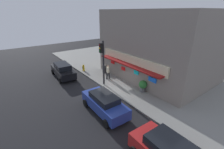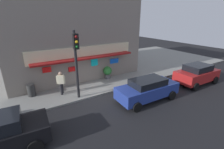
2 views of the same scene
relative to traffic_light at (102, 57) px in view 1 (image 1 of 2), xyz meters
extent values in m
plane|color=black|center=(1.61, -0.30, -3.09)|extent=(55.21, 55.21, 0.00)
cube|color=gray|center=(1.61, 5.76, -3.03)|extent=(36.81, 12.11, 0.12)
cube|color=gray|center=(1.55, 6.77, 0.74)|extent=(11.67, 8.60, 7.42)
cube|color=beige|center=(1.55, 2.40, -0.35)|extent=(8.87, 0.16, 0.99)
cube|color=maroon|center=(1.55, 2.05, -0.72)|extent=(8.40, 0.90, 0.12)
cube|color=red|center=(-1.51, 2.42, -1.31)|extent=(0.63, 0.08, 0.41)
cube|color=red|center=(0.41, 2.42, -1.58)|extent=(0.60, 0.08, 0.38)
cube|color=#19D8E5|center=(2.40, 2.42, -1.32)|extent=(0.61, 0.08, 0.59)
cube|color=blue|center=(4.45, 2.42, -1.47)|extent=(0.89, 0.08, 0.43)
cylinder|color=black|center=(0.00, 0.11, -0.66)|extent=(0.18, 0.18, 4.61)
cube|color=black|center=(0.00, -0.14, 0.97)|extent=(0.32, 0.28, 0.95)
sphere|color=maroon|center=(0.00, -0.29, 1.27)|extent=(0.18, 0.18, 0.18)
sphere|color=yellow|center=(0.00, -0.29, 0.97)|extent=(0.18, 0.18, 0.18)
sphere|color=#0F4C19|center=(0.00, -0.29, 0.67)|extent=(0.18, 0.18, 0.18)
cylinder|color=gold|center=(-4.95, 0.23, -2.65)|extent=(0.28, 0.28, 0.64)
sphere|color=gold|center=(-4.95, 0.23, -2.25)|extent=(0.24, 0.24, 0.24)
cylinder|color=gold|center=(-5.15, 0.23, -2.62)|extent=(0.12, 0.10, 0.10)
cylinder|color=gold|center=(-4.75, 0.23, -2.62)|extent=(0.12, 0.10, 0.10)
cylinder|color=#2D2D2D|center=(-2.79, 2.10, -2.52)|extent=(0.54, 0.54, 0.90)
cylinder|color=black|center=(-0.91, 1.14, -2.56)|extent=(0.21, 0.21, 0.83)
cylinder|color=black|center=(-0.79, 1.37, -2.56)|extent=(0.21, 0.21, 0.83)
cube|color=beige|center=(-0.85, 1.25, -1.82)|extent=(0.52, 0.42, 0.64)
sphere|color=tan|center=(-0.85, 1.25, -1.37)|extent=(0.22, 0.22, 0.22)
cylinder|color=beige|center=(-0.62, 1.14, -1.86)|extent=(0.13, 0.13, 0.57)
cylinder|color=beige|center=(-1.08, 1.37, -1.86)|extent=(0.13, 0.13, 0.57)
cylinder|color=#59595B|center=(3.58, 2.21, -2.77)|extent=(0.50, 0.50, 0.41)
sphere|color=#2D7A33|center=(3.58, 2.21, -2.22)|extent=(0.79, 0.79, 0.79)
cube|color=black|center=(-4.81, -2.52, -2.40)|extent=(4.67, 1.98, 0.75)
cube|color=black|center=(-4.81, -2.52, -1.74)|extent=(2.55, 1.59, 0.57)
cylinder|color=black|center=(-3.16, -1.76, -2.77)|extent=(0.65, 0.26, 0.64)
cylinder|color=black|center=(-3.26, -3.47, -2.77)|extent=(0.65, 0.26, 0.64)
cylinder|color=black|center=(-6.36, -1.57, -2.77)|extent=(0.65, 0.26, 0.64)
cylinder|color=black|center=(-6.46, -3.29, -2.77)|extent=(0.65, 0.26, 0.64)
cube|color=navy|center=(4.00, -2.53, -2.37)|extent=(4.47, 1.82, 0.80)
cube|color=black|center=(4.00, -2.53, -1.75)|extent=(2.43, 1.49, 0.44)
cylinder|color=black|center=(5.57, -1.73, -2.77)|extent=(0.65, 0.24, 0.64)
cylinder|color=black|center=(5.52, -3.42, -2.77)|extent=(0.65, 0.24, 0.64)
cylinder|color=black|center=(2.47, -1.64, -2.77)|extent=(0.65, 0.24, 0.64)
cylinder|color=black|center=(2.42, -3.33, -2.77)|extent=(0.65, 0.24, 0.64)
cube|color=black|center=(9.70, -2.58, -1.66)|extent=(2.17, 1.60, 0.51)
cylinder|color=black|center=(8.35, -1.63, -2.77)|extent=(0.65, 0.24, 0.64)
camera|label=1|loc=(12.46, -8.10, 4.27)|focal=24.78mm
camera|label=2|loc=(-3.27, -9.63, 2.39)|focal=25.37mm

